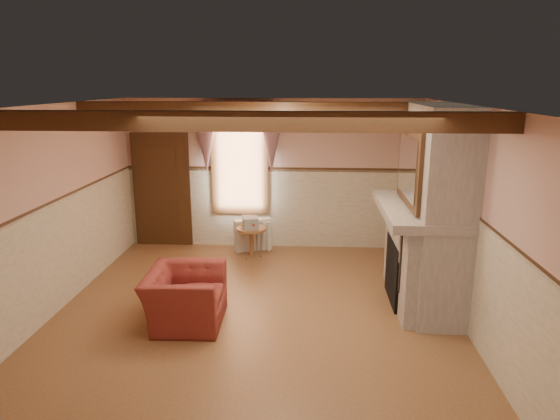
# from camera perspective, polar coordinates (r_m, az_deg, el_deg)

# --- Properties ---
(floor) EXTENTS (5.50, 6.00, 0.01)m
(floor) POSITION_cam_1_polar(r_m,az_deg,el_deg) (6.96, -2.88, -11.87)
(floor) COLOR brown
(floor) RESTS_ON ground
(ceiling) EXTENTS (5.50, 6.00, 0.01)m
(ceiling) POSITION_cam_1_polar(r_m,az_deg,el_deg) (6.25, -3.21, 11.83)
(ceiling) COLOR silver
(ceiling) RESTS_ON wall_back
(wall_back) EXTENTS (5.50, 0.02, 2.80)m
(wall_back) POSITION_cam_1_polar(r_m,az_deg,el_deg) (9.38, -0.94, 4.10)
(wall_back) COLOR tan
(wall_back) RESTS_ON floor
(wall_front) EXTENTS (5.50, 0.02, 2.80)m
(wall_front) POSITION_cam_1_polar(r_m,az_deg,el_deg) (3.69, -8.49, -12.85)
(wall_front) COLOR tan
(wall_front) RESTS_ON floor
(wall_left) EXTENTS (0.02, 6.00, 2.80)m
(wall_left) POSITION_cam_1_polar(r_m,az_deg,el_deg) (7.31, -24.99, -0.25)
(wall_left) COLOR tan
(wall_left) RESTS_ON floor
(wall_right) EXTENTS (0.02, 6.00, 2.80)m
(wall_right) POSITION_cam_1_polar(r_m,az_deg,el_deg) (6.73, 20.91, -1.00)
(wall_right) COLOR tan
(wall_right) RESTS_ON floor
(wainscot) EXTENTS (5.50, 6.00, 1.50)m
(wainscot) POSITION_cam_1_polar(r_m,az_deg,el_deg) (6.66, -2.96, -6.07)
(wainscot) COLOR beige
(wainscot) RESTS_ON floor
(chair_rail) EXTENTS (5.50, 6.00, 0.08)m
(chair_rail) POSITION_cam_1_polar(r_m,az_deg,el_deg) (6.44, -3.05, 0.20)
(chair_rail) COLOR black
(chair_rail) RESTS_ON wainscot
(firebox) EXTENTS (0.20, 0.95, 0.90)m
(firebox) POSITION_cam_1_polar(r_m,az_deg,el_deg) (7.40, 13.31, -6.81)
(firebox) COLOR black
(firebox) RESTS_ON floor
(armchair) EXTENTS (0.99, 1.12, 0.71)m
(armchair) POSITION_cam_1_polar(r_m,az_deg,el_deg) (6.73, -10.80, -9.74)
(armchair) COLOR maroon
(armchair) RESTS_ON floor
(side_table) EXTENTS (0.64, 0.64, 0.55)m
(side_table) POSITION_cam_1_polar(r_m,az_deg,el_deg) (9.01, -3.27, -3.74)
(side_table) COLOR brown
(side_table) RESTS_ON floor
(book_stack) EXTENTS (0.32, 0.37, 0.20)m
(book_stack) POSITION_cam_1_polar(r_m,az_deg,el_deg) (8.91, -3.40, -1.44)
(book_stack) COLOR #B7AD8C
(book_stack) RESTS_ON side_table
(radiator) EXTENTS (0.72, 0.42, 0.60)m
(radiator) POSITION_cam_1_polar(r_m,az_deg,el_deg) (9.38, -3.09, -2.84)
(radiator) COLOR silver
(radiator) RESTS_ON floor
(bowl) EXTENTS (0.38, 0.38, 0.09)m
(bowl) POSITION_cam_1_polar(r_m,az_deg,el_deg) (7.02, 15.94, 0.56)
(bowl) COLOR brown
(bowl) RESTS_ON mantel
(mantel_clock) EXTENTS (0.14, 0.24, 0.20)m
(mantel_clock) POSITION_cam_1_polar(r_m,az_deg,el_deg) (7.65, 14.94, 2.16)
(mantel_clock) COLOR black
(mantel_clock) RESTS_ON mantel
(oil_lamp) EXTENTS (0.11, 0.11, 0.28)m
(oil_lamp) POSITION_cam_1_polar(r_m,az_deg,el_deg) (7.73, 14.82, 2.60)
(oil_lamp) COLOR gold
(oil_lamp) RESTS_ON mantel
(candle_red) EXTENTS (0.06, 0.06, 0.16)m
(candle_red) POSITION_cam_1_polar(r_m,az_deg,el_deg) (6.48, 16.97, -0.32)
(candle_red) COLOR #AC1B15
(candle_red) RESTS_ON mantel
(jar_yellow) EXTENTS (0.06, 0.06, 0.12)m
(jar_yellow) POSITION_cam_1_polar(r_m,az_deg,el_deg) (6.92, 16.11, 0.48)
(jar_yellow) COLOR gold
(jar_yellow) RESTS_ON mantel
(fireplace) EXTENTS (0.85, 2.00, 2.80)m
(fireplace) POSITION_cam_1_polar(r_m,az_deg,el_deg) (7.20, 17.08, 0.29)
(fireplace) COLOR gray
(fireplace) RESTS_ON floor
(mantel) EXTENTS (1.05, 2.05, 0.12)m
(mantel) POSITION_cam_1_polar(r_m,az_deg,el_deg) (7.17, 15.66, 0.00)
(mantel) COLOR gray
(mantel) RESTS_ON fireplace
(overmantel_mirror) EXTENTS (0.06, 1.44, 1.04)m
(overmantel_mirror) POSITION_cam_1_polar(r_m,az_deg,el_deg) (7.01, 14.51, 4.86)
(overmantel_mirror) COLOR silver
(overmantel_mirror) RESTS_ON fireplace
(door) EXTENTS (1.10, 0.10, 2.10)m
(door) POSITION_cam_1_polar(r_m,az_deg,el_deg) (9.78, -13.33, 2.04)
(door) COLOR black
(door) RESTS_ON floor
(window) EXTENTS (1.06, 0.08, 2.02)m
(window) POSITION_cam_1_polar(r_m,az_deg,el_deg) (9.37, -4.64, 5.59)
(window) COLOR white
(window) RESTS_ON wall_back
(window_drapes) EXTENTS (1.30, 0.14, 1.40)m
(window_drapes) POSITION_cam_1_polar(r_m,az_deg,el_deg) (9.21, -4.79, 9.20)
(window_drapes) COLOR gray
(window_drapes) RESTS_ON wall_back
(ceiling_beam_front) EXTENTS (5.50, 0.18, 0.20)m
(ceiling_beam_front) POSITION_cam_1_polar(r_m,az_deg,el_deg) (5.07, -4.80, 10.08)
(ceiling_beam_front) COLOR black
(ceiling_beam_front) RESTS_ON ceiling
(ceiling_beam_back) EXTENTS (5.50, 0.18, 0.20)m
(ceiling_beam_back) POSITION_cam_1_polar(r_m,az_deg,el_deg) (7.44, -2.10, 11.48)
(ceiling_beam_back) COLOR black
(ceiling_beam_back) RESTS_ON ceiling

